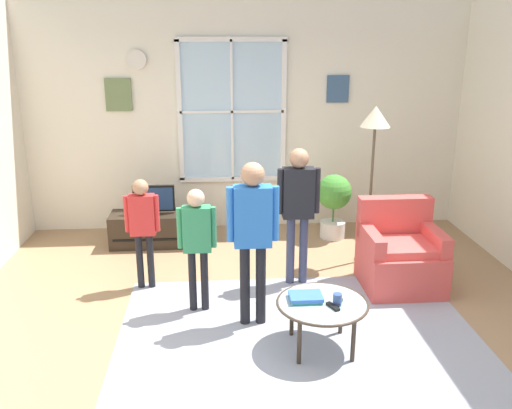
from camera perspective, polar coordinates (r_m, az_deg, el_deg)
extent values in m
cube|color=#9E7A56|center=(4.79, 1.05, -13.60)|extent=(6.19, 6.22, 0.02)
cube|color=silver|center=(7.03, -1.05, 9.42)|extent=(5.59, 0.12, 2.96)
cube|color=silver|center=(6.95, -2.56, 9.78)|extent=(1.31, 0.02, 1.76)
cube|color=white|center=(6.87, -2.66, 17.03)|extent=(1.37, 0.04, 0.06)
cube|color=white|center=(7.10, -2.46, 2.72)|extent=(1.37, 0.04, 0.06)
cube|color=white|center=(6.94, -8.06, 9.62)|extent=(0.06, 0.04, 1.76)
cube|color=white|center=(6.98, 2.92, 9.81)|extent=(0.06, 0.04, 1.76)
cube|color=white|center=(6.93, -2.56, 9.76)|extent=(0.03, 0.04, 1.76)
cube|color=white|center=(6.93, -2.56, 9.76)|extent=(1.31, 0.04, 0.03)
cube|color=#667A4C|center=(7.01, -14.31, 11.15)|extent=(0.32, 0.03, 0.40)
cube|color=#38567A|center=(7.08, 8.63, 11.97)|extent=(0.28, 0.03, 0.34)
cylinder|color=silver|center=(6.94, -12.51, 14.69)|extent=(0.24, 0.04, 0.24)
cube|color=#999EAD|center=(4.80, 4.44, -13.36)|extent=(3.08, 2.19, 0.01)
cube|color=#2D2319|center=(6.71, -10.54, -2.53)|extent=(1.08, 0.43, 0.40)
cube|color=black|center=(6.53, -10.70, -3.68)|extent=(0.97, 0.02, 0.02)
cylinder|color=#4C4C4C|center=(6.64, -10.65, -0.71)|extent=(0.08, 0.08, 0.05)
cube|color=black|center=(6.59, -10.72, 0.65)|extent=(0.49, 0.05, 0.32)
cube|color=navy|center=(6.56, -10.75, 0.58)|extent=(0.45, 0.01, 0.28)
cube|color=#D14C47|center=(5.68, 14.99, -6.49)|extent=(0.76, 0.72, 0.42)
cube|color=#D14C47|center=(5.79, 14.38, -1.36)|extent=(0.76, 0.16, 0.45)
cube|color=#D14C47|center=(5.47, 12.07, -3.70)|extent=(0.12, 0.65, 0.20)
cube|color=#D14C47|center=(5.68, 18.29, -3.42)|extent=(0.12, 0.65, 0.20)
cube|color=#E1524D|center=(5.55, 15.36, -4.33)|extent=(0.61, 0.50, 0.08)
cylinder|color=#99B2B7|center=(4.43, 7.00, -10.30)|extent=(0.72, 0.72, 0.02)
torus|color=#3F3328|center=(4.43, 7.00, -10.30)|extent=(0.74, 0.74, 0.02)
cylinder|color=#33281E|center=(4.68, 3.80, -11.48)|extent=(0.04, 0.04, 0.40)
cylinder|color=#33281E|center=(4.75, 8.98, -11.18)|extent=(0.04, 0.04, 0.40)
cylinder|color=#33281E|center=(4.31, 4.60, -14.18)|extent=(0.04, 0.04, 0.40)
cylinder|color=#33281E|center=(4.39, 10.24, -13.80)|extent=(0.04, 0.04, 0.40)
cube|color=#40B9B3|center=(4.44, 5.27, -9.89)|extent=(0.25, 0.18, 0.02)
cube|color=blue|center=(4.43, 5.28, -9.61)|extent=(0.26, 0.20, 0.03)
cylinder|color=#334C8C|center=(4.38, 8.58, -9.88)|extent=(0.07, 0.07, 0.10)
cube|color=black|center=(4.41, 8.72, -10.23)|extent=(0.10, 0.14, 0.02)
cube|color=black|center=(4.35, 8.12, -10.61)|extent=(0.09, 0.14, 0.02)
cylinder|color=black|center=(4.77, -1.18, -8.48)|extent=(0.09, 0.09, 0.74)
cylinder|color=black|center=(4.78, 0.50, -8.43)|extent=(0.09, 0.09, 0.74)
cube|color=blue|center=(4.54, -0.35, -1.24)|extent=(0.32, 0.17, 0.53)
sphere|color=#A87A5B|center=(4.44, -0.36, 3.21)|extent=(0.20, 0.20, 0.20)
cylinder|color=blue|center=(4.50, -2.72, -1.06)|extent=(0.07, 0.07, 0.47)
cylinder|color=blue|center=(4.53, 2.04, -0.95)|extent=(0.07, 0.07, 0.47)
cylinder|color=#333851|center=(5.55, 3.65, -4.85)|extent=(0.09, 0.09, 0.71)
cylinder|color=#333851|center=(5.57, 5.02, -4.80)|extent=(0.09, 0.09, 0.71)
cube|color=black|center=(5.35, 4.49, 1.23)|extent=(0.31, 0.16, 0.51)
sphere|color=#A87A5B|center=(5.27, 4.58, 4.89)|extent=(0.19, 0.19, 0.19)
cylinder|color=black|center=(5.30, 2.59, 1.39)|extent=(0.06, 0.06, 0.46)
cylinder|color=black|center=(5.36, 6.44, 1.47)|extent=(0.06, 0.06, 0.46)
cylinder|color=black|center=(5.06, -6.71, -7.98)|extent=(0.07, 0.07, 0.59)
cylinder|color=black|center=(5.06, -5.44, -7.96)|extent=(0.07, 0.07, 0.59)
cube|color=#338C59|center=(4.86, -6.26, -2.59)|extent=(0.25, 0.13, 0.42)
sphere|color=#D8AD8C|center=(4.77, -6.38, 0.68)|extent=(0.16, 0.16, 0.16)
cylinder|color=#338C59|center=(4.85, -8.05, -2.47)|extent=(0.05, 0.05, 0.38)
cylinder|color=#338C59|center=(4.84, -4.51, -2.40)|extent=(0.05, 0.05, 0.38)
cylinder|color=black|center=(5.58, -12.16, -5.86)|extent=(0.07, 0.07, 0.57)
cylinder|color=black|center=(5.57, -11.06, -5.85)|extent=(0.07, 0.07, 0.57)
cube|color=red|center=(5.40, -11.92, -1.08)|extent=(0.25, 0.13, 0.41)
sphere|color=#A87A5B|center=(5.32, -12.11, 1.79)|extent=(0.16, 0.16, 0.16)
cylinder|color=red|center=(5.40, -13.49, -0.97)|extent=(0.05, 0.05, 0.37)
cylinder|color=red|center=(5.36, -10.43, -0.91)|extent=(0.05, 0.05, 0.37)
cylinder|color=silver|center=(6.92, 8.07, -2.61)|extent=(0.31, 0.31, 0.21)
cylinder|color=#4C7238|center=(6.86, 8.14, -1.11)|extent=(0.02, 0.02, 0.17)
sphere|color=#449134|center=(6.77, 8.25, 1.32)|extent=(0.43, 0.43, 0.43)
cylinder|color=black|center=(6.34, 11.55, -5.62)|extent=(0.26, 0.26, 0.03)
cylinder|color=brown|center=(6.08, 11.98, 0.94)|extent=(0.03, 0.03, 1.54)
cone|color=beige|center=(5.90, 12.51, 9.06)|extent=(0.32, 0.32, 0.22)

